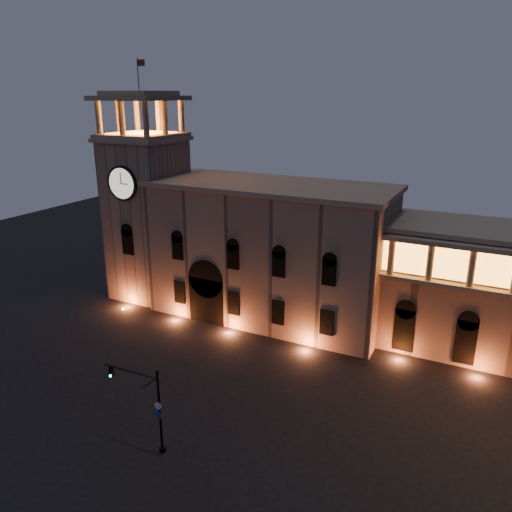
{
  "coord_description": "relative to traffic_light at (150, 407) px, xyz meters",
  "views": [
    {
      "loc": [
        23.79,
        -33.26,
        28.1
      ],
      "look_at": [
        -0.95,
        16.0,
        10.07
      ],
      "focal_mm": 35.0,
      "sensor_mm": 36.0,
      "label": 1
    }
  ],
  "objects": [
    {
      "name": "government_building",
      "position": [
        -2.72,
        28.22,
        4.79
      ],
      "size": [
        30.8,
        12.8,
        17.6
      ],
      "color": "#8B6F5A",
      "rests_on": "ground"
    },
    {
      "name": "ground",
      "position": [
        -0.65,
        6.28,
        -3.98
      ],
      "size": [
        160.0,
        160.0,
        0.0
      ],
      "primitive_type": "plane",
      "color": "black",
      "rests_on": "ground"
    },
    {
      "name": "clock_tower",
      "position": [
        -21.15,
        27.26,
        8.52
      ],
      "size": [
        9.8,
        9.8,
        32.4
      ],
      "color": "#8B6F5A",
      "rests_on": "ground"
    },
    {
      "name": "traffic_light",
      "position": [
        0.0,
        0.0,
        0.0
      ],
      "size": [
        5.52,
        0.67,
        7.57
      ],
      "rotation": [
        0.0,
        0.0,
        0.04
      ],
      "color": "black",
      "rests_on": "ground"
    }
  ]
}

